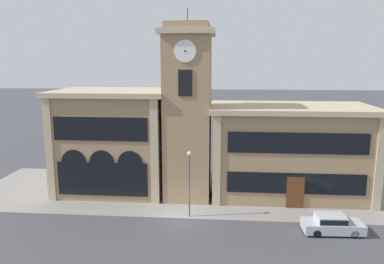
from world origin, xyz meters
name	(u,v)px	position (x,y,z in m)	size (l,w,h in m)	color
ground_plane	(182,220)	(0.00, 0.00, 0.00)	(300.00, 300.00, 0.00)	#424247
sidewalk_kerb	(189,192)	(0.00, 6.44, 0.07)	(41.35, 12.88, 0.15)	gray
clock_tower	(188,113)	(0.00, 5.14, 8.03)	(4.82, 4.82, 17.18)	#9E7F5B
town_hall_left_wing	(114,140)	(-7.48, 6.95, 5.02)	(10.94, 8.50, 9.98)	#9E7F5B
town_hall_right_wing	(289,150)	(9.52, 6.96, 4.35)	(15.01, 8.50, 8.64)	#9E7F5B
parked_car_near	(332,224)	(11.44, -1.35, 0.73)	(4.44, 2.02, 1.42)	#B2B7C1
street_lamp	(189,174)	(0.58, 0.47, 3.77)	(0.36, 0.36, 5.48)	#4C4C51
fire_hydrant	(319,216)	(10.93, 0.46, 0.57)	(0.22, 0.22, 0.87)	red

